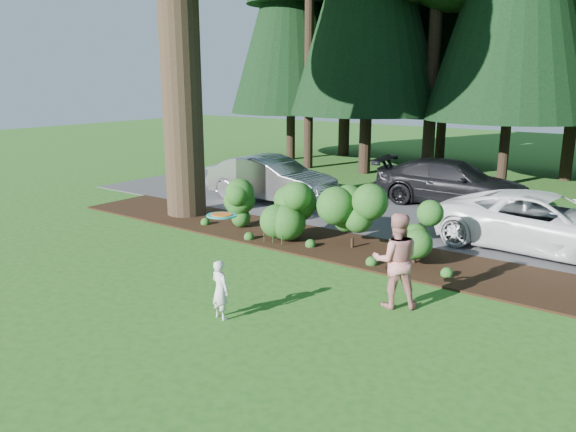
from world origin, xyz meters
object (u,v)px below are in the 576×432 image
object	(u,v)px
adult	(396,260)
frisbee	(222,215)
child	(220,290)
car_dark_suv	(452,183)
car_white_suv	(545,223)
car_silver_wagon	(271,179)

from	to	relation	value
adult	frisbee	distance (m)	3.44
frisbee	child	bearing A→B (deg)	168.13
car_dark_suv	child	world-z (taller)	car_dark_suv
frisbee	car_white_suv	bearing A→B (deg)	64.85
car_silver_wagon	car_white_suv	world-z (taller)	car_silver_wagon
car_dark_suv	frisbee	world-z (taller)	frisbee
child	car_silver_wagon	bearing A→B (deg)	-48.14
car_white_suv	frisbee	size ratio (longest dim) A/B	9.94
adult	car_dark_suv	bearing A→B (deg)	-108.62
car_silver_wagon	car_dark_suv	size ratio (longest dim) A/B	0.91
car_silver_wagon	frisbee	world-z (taller)	frisbee
car_silver_wagon	frisbee	distance (m)	10.20
car_silver_wagon	car_dark_suv	world-z (taller)	car_silver_wagon
car_white_suv	adult	world-z (taller)	adult
car_dark_suv	child	size ratio (longest dim) A/B	4.75
adult	car_white_suv	bearing A→B (deg)	-138.46
car_silver_wagon	car_dark_suv	bearing A→B (deg)	-60.94
adult	car_silver_wagon	bearing A→B (deg)	-70.80
car_white_suv	frisbee	distance (m)	8.73
car_white_suv	adult	size ratio (longest dim) A/B	2.84
car_white_suv	frisbee	xyz separation A→B (m)	(-3.67, -7.83, 1.21)
car_dark_suv	adult	bearing A→B (deg)	-171.70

